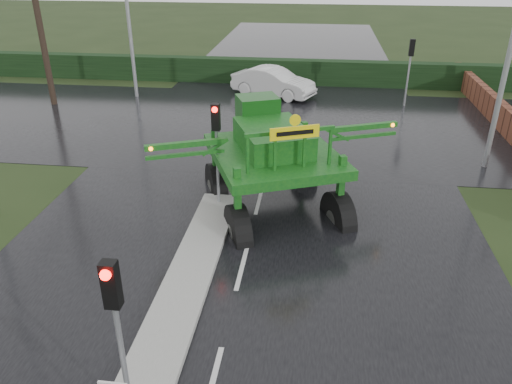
# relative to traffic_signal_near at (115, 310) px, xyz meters

# --- Properties ---
(ground) EXTENTS (140.00, 140.00, 0.00)m
(ground) POSITION_rel_traffic_signal_near_xyz_m (1.30, 1.01, -2.59)
(ground) COLOR black
(ground) RESTS_ON ground
(road_main) EXTENTS (14.00, 80.00, 0.02)m
(road_main) POSITION_rel_traffic_signal_near_xyz_m (1.30, 11.01, -2.59)
(road_main) COLOR black
(road_main) RESTS_ON ground
(road_cross) EXTENTS (80.00, 12.00, 0.02)m
(road_cross) POSITION_rel_traffic_signal_near_xyz_m (1.30, 17.01, -2.58)
(road_cross) COLOR black
(road_cross) RESTS_ON ground
(median_island) EXTENTS (1.20, 10.00, 0.16)m
(median_island) POSITION_rel_traffic_signal_near_xyz_m (-0.00, 4.01, -2.51)
(median_island) COLOR gray
(median_island) RESTS_ON ground
(hedge_row) EXTENTS (44.00, 0.90, 1.50)m
(hedge_row) POSITION_rel_traffic_signal_near_xyz_m (1.30, 25.01, -1.84)
(hedge_row) COLOR black
(hedge_row) RESTS_ON ground
(brick_wall) EXTENTS (0.40, 20.00, 1.20)m
(brick_wall) POSITION_rel_traffic_signal_near_xyz_m (11.80, 17.01, -1.99)
(brick_wall) COLOR #592D1E
(brick_wall) RESTS_ON ground
(traffic_signal_near) EXTENTS (0.26, 0.33, 3.52)m
(traffic_signal_near) POSITION_rel_traffic_signal_near_xyz_m (0.00, 0.00, 0.00)
(traffic_signal_near) COLOR gray
(traffic_signal_near) RESTS_ON ground
(traffic_signal_mid) EXTENTS (0.26, 0.33, 3.52)m
(traffic_signal_mid) POSITION_rel_traffic_signal_near_xyz_m (0.00, 8.50, 0.00)
(traffic_signal_mid) COLOR gray
(traffic_signal_mid) RESTS_ON ground
(traffic_signal_far) EXTENTS (0.26, 0.33, 3.52)m
(traffic_signal_far) POSITION_rel_traffic_signal_near_xyz_m (7.80, 21.02, 0.00)
(traffic_signal_far) COLOR gray
(traffic_signal_far) RESTS_ON ground
(street_light_right) EXTENTS (3.85, 0.30, 10.00)m
(street_light_right) POSITION_rel_traffic_signal_near_xyz_m (9.49, 13.01, 3.40)
(street_light_right) COLOR gray
(street_light_right) RESTS_ON ground
(crop_sprayer) EXTENTS (7.65, 6.19, 4.60)m
(crop_sprayer) POSITION_rel_traffic_signal_near_xyz_m (0.83, 7.00, -0.42)
(crop_sprayer) COLOR black
(crop_sprayer) RESTS_ON ground
(white_sedan) EXTENTS (5.07, 3.48, 1.58)m
(white_sedan) POSITION_rel_traffic_signal_near_xyz_m (0.56, 22.10, -2.59)
(white_sedan) COLOR silver
(white_sedan) RESTS_ON ground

